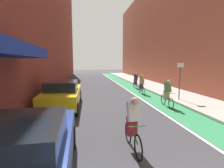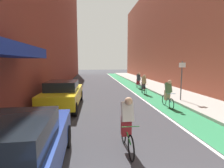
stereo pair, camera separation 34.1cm
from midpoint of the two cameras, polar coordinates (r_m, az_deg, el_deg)
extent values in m
plane|color=#38383D|center=(17.68, -1.88, -1.31)|extent=(90.87, 90.87, 0.00)
cube|color=#2D8451|center=(20.13, 6.60, -0.33)|extent=(1.60, 41.31, 0.00)
cube|color=white|center=(19.94, 4.08, -0.37)|extent=(0.12, 41.31, 0.00)
cube|color=#A8A59E|center=(20.76, 12.78, -0.04)|extent=(2.99, 41.31, 0.14)
cube|color=brown|center=(20.80, -19.97, 23.46)|extent=(3.00, 41.31, 17.18)
cube|color=navy|center=(5.80, -29.98, 9.49)|extent=(1.20, 4.40, 0.36)
cube|color=#9E4C38|center=(23.82, 17.95, 16.42)|extent=(2.40, 37.31, 13.17)
cube|color=navy|center=(4.18, -28.17, -20.53)|extent=(2.07, 4.60, 0.70)
cube|color=black|center=(3.76, -29.90, -14.21)|extent=(1.76, 1.95, 0.55)
cylinder|color=black|center=(6.09, -30.45, -15.43)|extent=(0.24, 0.67, 0.66)
cylinder|color=black|center=(5.67, -12.82, -16.27)|extent=(0.24, 0.67, 0.66)
cube|color=yellow|center=(10.42, -14.59, -3.59)|extent=(1.91, 4.72, 0.70)
cube|color=black|center=(10.10, -14.89, -0.63)|extent=(1.64, 2.00, 0.55)
cylinder|color=black|center=(12.37, -17.06, -3.67)|extent=(0.23, 0.66, 0.66)
cylinder|color=black|center=(12.14, -9.32, -3.65)|extent=(0.23, 0.66, 0.66)
cylinder|color=black|center=(8.96, -21.64, -7.88)|extent=(0.23, 0.66, 0.66)
cylinder|color=black|center=(8.65, -10.87, -8.03)|extent=(0.23, 0.66, 0.66)
torus|color=black|center=(4.91, 8.29, -19.86)|extent=(0.05, 0.68, 0.68)
torus|color=black|center=(5.84, 5.41, -15.31)|extent=(0.05, 0.68, 0.68)
cylinder|color=#338C3F|center=(5.28, 6.75, -15.22)|extent=(0.05, 0.96, 0.33)
cylinder|color=#338C3F|center=(5.42, 6.27, -13.72)|extent=(0.04, 0.12, 0.55)
cylinder|color=#338C3F|center=(4.76, 8.15, -13.52)|extent=(0.48, 0.03, 0.02)
cube|color=maroon|center=(5.32, 6.49, -13.31)|extent=(0.28, 0.24, 0.56)
cube|color=beige|center=(5.06, 6.91, -8.91)|extent=(0.33, 0.40, 0.60)
sphere|color=tan|center=(4.83, 7.43, -5.53)|extent=(0.22, 0.22, 0.22)
torus|color=black|center=(10.18, 19.61, -6.13)|extent=(0.06, 0.63, 0.62)
torus|color=black|center=(11.12, 17.38, -4.95)|extent=(0.06, 0.63, 0.62)
cylinder|color=#1966A5|center=(10.61, 18.50, -4.35)|extent=(0.07, 0.96, 0.33)
cylinder|color=#1966A5|center=(10.76, 18.13, -3.75)|extent=(0.04, 0.12, 0.55)
cylinder|color=#1966A5|center=(10.15, 19.56, -3.01)|extent=(0.48, 0.04, 0.02)
cube|color=tan|center=(10.67, 18.30, -3.46)|extent=(0.29, 0.25, 0.56)
cube|color=#4C7247|center=(10.49, 18.68, -1.11)|extent=(0.33, 0.41, 0.60)
sphere|color=tan|center=(10.30, 19.09, 0.64)|extent=(0.22, 0.22, 0.22)
cube|color=#1E598C|center=(10.60, 18.41, -0.91)|extent=(0.27, 0.28, 0.39)
torus|color=black|center=(14.06, 11.40, -2.32)|extent=(0.07, 0.62, 0.62)
torus|color=black|center=(15.06, 10.35, -1.68)|extent=(0.07, 0.62, 0.62)
cylinder|color=red|center=(14.53, 10.88, -1.13)|extent=(0.08, 0.96, 0.33)
cylinder|color=red|center=(14.69, 10.70, -0.72)|extent=(0.04, 0.12, 0.55)
cylinder|color=red|center=(14.06, 11.37, -0.05)|extent=(0.48, 0.05, 0.02)
cube|color=#333842|center=(14.61, 10.79, -0.49)|extent=(0.29, 0.25, 0.56)
cube|color=tan|center=(14.43, 10.96, 1.26)|extent=(0.34, 0.41, 0.60)
sphere|color=tan|center=(14.25, 11.15, 2.55)|extent=(0.22, 0.22, 0.22)
torus|color=black|center=(16.95, 9.58, -0.73)|extent=(0.04, 0.60, 0.60)
torus|color=black|center=(17.96, 8.63, -0.29)|extent=(0.04, 0.60, 0.60)
cylinder|color=#1966A5|center=(17.43, 9.10, 0.21)|extent=(0.04, 0.96, 0.33)
cylinder|color=#1966A5|center=(17.59, 8.94, 0.54)|extent=(0.04, 0.12, 0.55)
cylinder|color=#1966A5|center=(16.97, 9.54, 1.14)|extent=(0.48, 0.03, 0.02)
cube|color=maroon|center=(17.51, 9.02, 0.74)|extent=(0.28, 0.24, 0.56)
cube|color=#333842|center=(17.34, 9.16, 2.20)|extent=(0.32, 0.40, 0.60)
sphere|color=tan|center=(17.17, 9.33, 3.29)|extent=(0.22, 0.22, 0.22)
cube|color=#333842|center=(17.46, 9.05, 2.30)|extent=(0.26, 0.27, 0.39)
cylinder|color=#4C4C51|center=(12.19, 22.30, 0.99)|extent=(0.07, 0.07, 2.50)
cube|color=silver|center=(12.12, 22.57, 5.68)|extent=(0.44, 0.03, 0.30)
camera|label=1|loc=(0.17, -89.01, 0.12)|focal=28.23mm
camera|label=2|loc=(0.17, 90.99, -0.12)|focal=28.23mm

